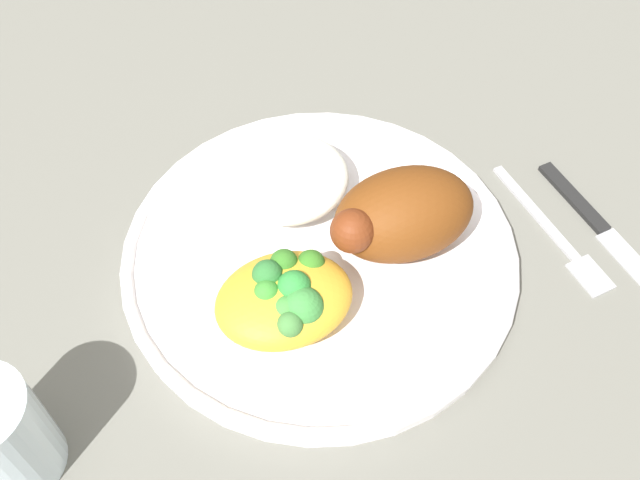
% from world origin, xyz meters
% --- Properties ---
extents(ground_plane, '(2.00, 2.00, 0.00)m').
position_xyz_m(ground_plane, '(0.00, 0.00, 0.00)').
color(ground_plane, slate).
extents(plate, '(0.30, 0.30, 0.02)m').
position_xyz_m(plate, '(0.00, 0.00, 0.01)').
color(plate, white).
rests_on(plate, ground_plane).
extents(roasted_chicken, '(0.11, 0.07, 0.06)m').
position_xyz_m(roasted_chicken, '(-0.06, 0.01, 0.05)').
color(roasted_chicken, brown).
rests_on(roasted_chicken, plate).
extents(rice_pile, '(0.10, 0.09, 0.03)m').
position_xyz_m(rice_pile, '(0.01, -0.06, 0.04)').
color(rice_pile, white).
rests_on(rice_pile, plate).
extents(mac_cheese_with_broccoli, '(0.10, 0.08, 0.04)m').
position_xyz_m(mac_cheese_with_broccoli, '(0.04, 0.05, 0.04)').
color(mac_cheese_with_broccoli, gold).
rests_on(mac_cheese_with_broccoli, plate).
extents(fork, '(0.03, 0.14, 0.01)m').
position_xyz_m(fork, '(-0.19, 0.04, 0.00)').
color(fork, '#B2B2B7').
rests_on(fork, ground_plane).
extents(knife, '(0.04, 0.19, 0.01)m').
position_xyz_m(knife, '(-0.23, 0.05, 0.00)').
color(knife, black).
rests_on(knife, ground_plane).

